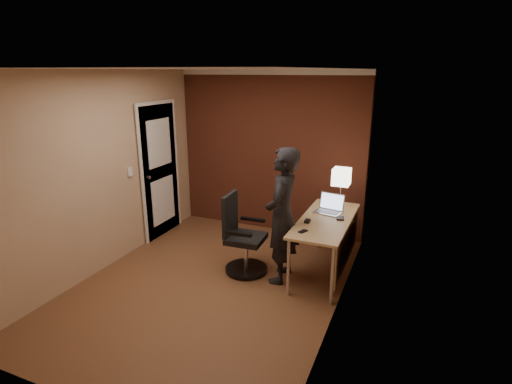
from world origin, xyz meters
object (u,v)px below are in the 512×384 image
at_px(laptop, 330,207).
at_px(person, 282,216).
at_px(desk_lamp, 341,177).
at_px(mouse, 308,221).
at_px(desk, 331,229).
at_px(wallet, 340,218).
at_px(office_chair, 241,239).
at_px(phone, 303,231).

bearing_deg(laptop, person, -124.30).
height_order(laptop, person, person).
distance_m(desk_lamp, mouse, 0.84).
bearing_deg(mouse, desk, 38.73).
xyz_separation_m(desk, laptop, (-0.09, 0.28, 0.19)).
bearing_deg(desk_lamp, wallet, -77.54).
xyz_separation_m(desk_lamp, office_chair, (-1.05, -0.86, -0.70)).
bearing_deg(laptop, wallet, -50.86).
xyz_separation_m(mouse, person, (-0.27, -0.16, 0.08)).
bearing_deg(office_chair, wallet, 20.04).
xyz_separation_m(laptop, wallet, (0.18, -0.22, -0.05)).
bearing_deg(desk_lamp, phone, -102.12).
xyz_separation_m(desk_lamp, laptop, (-0.08, -0.22, -0.35)).
height_order(desk, desk_lamp, desk_lamp).
distance_m(desk, mouse, 0.35).
xyz_separation_m(laptop, person, (-0.43, -0.64, 0.03)).
xyz_separation_m(wallet, person, (-0.61, -0.42, 0.09)).
bearing_deg(laptop, desk_lamp, 68.89).
height_order(phone, person, person).
height_order(phone, office_chair, office_chair).
relative_size(mouse, office_chair, 0.10).
xyz_separation_m(desk_lamp, mouse, (-0.25, -0.69, -0.40)).
relative_size(mouse, wallet, 0.91).
distance_m(mouse, person, 0.33).
distance_m(office_chair, person, 0.66).
bearing_deg(office_chair, person, 0.36).
xyz_separation_m(phone, person, (-0.30, 0.14, 0.09)).
relative_size(desk, wallet, 13.64).
bearing_deg(mouse, laptop, 71.35).
bearing_deg(person, phone, 61.63).
distance_m(desk, desk_lamp, 0.73).
relative_size(wallet, office_chair, 0.11).
distance_m(phone, office_chair, 0.90).
distance_m(desk, office_chair, 1.13).
relative_size(desk, office_chair, 1.50).
bearing_deg(laptop, mouse, -108.90).
bearing_deg(person, mouse, 117.64).
bearing_deg(wallet, laptop, 129.14).
bearing_deg(phone, desk_lamp, 100.22).
xyz_separation_m(mouse, phone, (0.03, -0.30, -0.01)).
bearing_deg(person, wallet, 121.06).
bearing_deg(office_chair, phone, -9.54).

